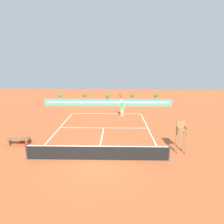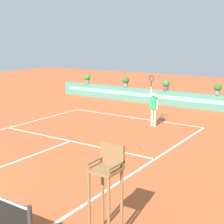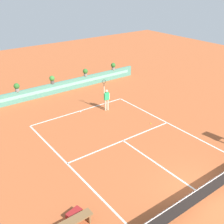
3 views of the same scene
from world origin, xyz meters
name	(u,v)px [view 3 (image 3 of 3)]	position (x,y,z in m)	size (l,w,h in m)	color
ground_plane	(127,143)	(0.00, 6.00, 0.00)	(60.00, 60.00, 0.00)	#B2562D
court_lines	(120,138)	(0.00, 6.72, 0.00)	(8.32, 11.94, 0.01)	white
net	(207,189)	(0.00, 0.00, 0.51)	(8.92, 0.10, 1.00)	#333333
back_wall_barrier	(54,89)	(0.00, 16.39, 0.50)	(18.00, 0.21, 1.00)	#4C8E7A
bench_courtside	(75,222)	(-5.99, 2.19, 0.38)	(1.60, 0.44, 0.51)	brown
gear_bag	(74,214)	(-5.73, 2.70, 0.18)	(0.70, 0.36, 0.36)	maroon
tennis_player	(106,98)	(1.82, 10.78, 1.05)	(0.61, 0.29, 2.58)	beige
tennis_ball_near_baseline	(151,123)	(3.04, 6.98, 0.03)	(0.07, 0.07, 0.07)	#CCE033
potted_plant_right	(85,72)	(3.37, 16.39, 1.41)	(0.48, 0.48, 0.72)	gray
potted_plant_far_right	(113,66)	(6.69, 16.39, 1.41)	(0.48, 0.48, 0.72)	gray
potted_plant_centre	(52,79)	(-0.09, 16.39, 1.41)	(0.48, 0.48, 0.72)	#514C47
potted_plant_left	(17,87)	(-3.27, 16.39, 1.41)	(0.48, 0.48, 0.72)	gray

